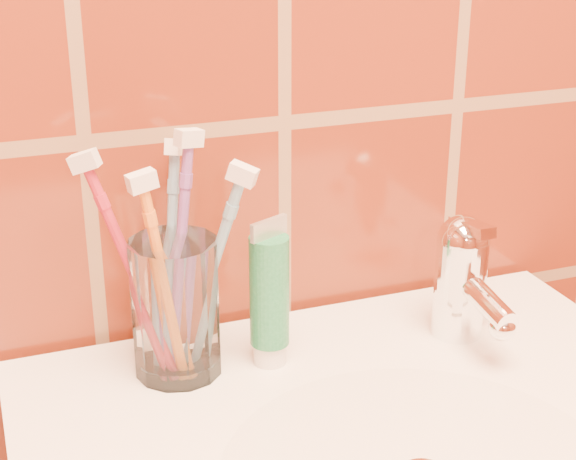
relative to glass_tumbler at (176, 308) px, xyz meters
name	(u,v)px	position (x,y,z in m)	size (l,w,h in m)	color
glass_tumbler	(176,308)	(0.00, 0.00, 0.00)	(0.08, 0.08, 0.12)	white
toothpaste_tube	(269,297)	(0.08, -0.01, 0.00)	(0.04, 0.03, 0.14)	white
faucet	(463,274)	(0.26, -0.03, 0.00)	(0.05, 0.11, 0.12)	white
toothbrush_0	(171,256)	(0.00, 0.03, 0.04)	(0.05, 0.07, 0.20)	#7AAFDA
toothbrush_1	(211,271)	(0.03, -0.01, 0.03)	(0.07, 0.06, 0.20)	#6EA0C3
toothbrush_2	(164,280)	(-0.01, -0.01, 0.03)	(0.05, 0.03, 0.20)	orange
toothbrush_3	(132,270)	(-0.03, 0.01, 0.04)	(0.08, 0.06, 0.21)	#AC253D
toothbrush_4	(180,253)	(0.01, 0.01, 0.04)	(0.05, 0.03, 0.22)	#804DA6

